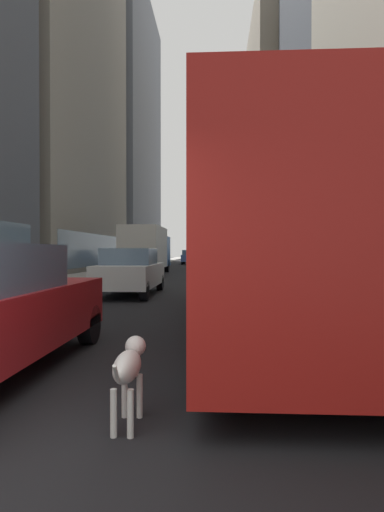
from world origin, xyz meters
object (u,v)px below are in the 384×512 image
(car_white_van, at_px, (131,271))
(box_truck, at_px, (146,249))
(car_black_suv, at_px, (227,258))
(transit_bus, at_px, (266,239))
(dalmatian_dog, at_px, (129,366))
(car_silver_sedan, at_px, (225,257))
(car_blue_hatchback, at_px, (190,257))
(pedestrian_with_handbag, at_px, (357,273))

(car_white_van, distance_m, box_truck, 13.11)
(box_truck, bearing_deg, car_black_suv, 67.37)
(transit_bus, bearing_deg, car_white_van, 125.99)
(transit_bus, relative_size, dalmatian_dog, 11.98)
(car_white_van, bearing_deg, transit_bus, -54.01)
(car_silver_sedan, relative_size, box_truck, 0.59)
(transit_bus, bearing_deg, dalmatian_dog, -109.00)
(transit_bus, bearing_deg, car_black_suv, 90.00)
(car_blue_hatchback, bearing_deg, dalmatian_dog, -87.19)
(dalmatian_dog, height_order, pedestrian_with_handbag, pedestrian_with_handbag)
(car_black_suv, bearing_deg, dalmatian_dog, -92.80)
(car_silver_sedan, xyz_separation_m, box_truck, (-5.60, -20.82, 0.84))
(car_silver_sedan, height_order, car_blue_hatchback, same)
(transit_bus, xyz_separation_m, pedestrian_with_handbag, (2.32, 1.27, -0.76))
(dalmatian_dog, distance_m, pedestrian_with_handbag, 7.77)
(pedestrian_with_handbag, bearing_deg, dalmatian_dog, -122.25)
(car_blue_hatchback, distance_m, box_truck, 20.73)
(car_silver_sedan, bearing_deg, car_black_suv, -90.00)
(car_silver_sedan, relative_size, car_blue_hatchback, 1.09)
(pedestrian_with_handbag, bearing_deg, car_silver_sedan, 93.49)
(car_white_van, distance_m, dalmatian_dog, 11.02)
(car_black_suv, height_order, car_white_van, same)
(transit_bus, relative_size, pedestrian_with_handbag, 6.82)
(car_black_suv, height_order, car_blue_hatchback, same)
(box_truck, height_order, pedestrian_with_handbag, box_truck)
(transit_bus, height_order, car_blue_hatchback, transit_bus)
(transit_bus, xyz_separation_m, car_blue_hatchback, (-4.00, 39.14, -0.96))
(car_silver_sedan, distance_m, dalmatian_dog, 44.64)
(box_truck, xyz_separation_m, dalmatian_dog, (3.78, -23.78, -1.15))
(car_blue_hatchback, bearing_deg, box_truck, -94.43)
(car_black_suv, relative_size, car_silver_sedan, 1.01)
(box_truck, distance_m, pedestrian_with_handbag, 18.97)
(car_black_suv, distance_m, pedestrian_with_handbag, 30.74)
(transit_bus, xyz_separation_m, car_silver_sedan, (0.00, 39.32, -0.95))
(pedestrian_with_handbag, bearing_deg, car_white_van, 146.17)
(car_silver_sedan, height_order, box_truck, box_truck)
(car_white_van, xyz_separation_m, dalmatian_dog, (2.18, -10.79, -0.31))
(transit_bus, distance_m, car_blue_hatchback, 39.36)
(car_black_suv, height_order, car_silver_sedan, same)
(car_black_suv, relative_size, dalmatian_dog, 4.61)
(car_blue_hatchback, height_order, box_truck, box_truck)
(car_white_van, height_order, car_blue_hatchback, same)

